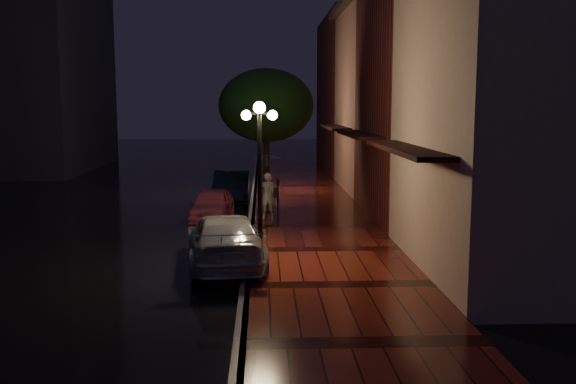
% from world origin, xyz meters
% --- Properties ---
extents(ground, '(120.00, 120.00, 0.00)m').
position_xyz_m(ground, '(0.00, 0.00, 0.00)').
color(ground, black).
rests_on(ground, ground).
extents(sidewalk, '(4.50, 60.00, 0.15)m').
position_xyz_m(sidewalk, '(2.25, 0.00, 0.07)').
color(sidewalk, '#42110B').
rests_on(sidewalk, ground).
extents(curb, '(0.25, 60.00, 0.15)m').
position_xyz_m(curb, '(0.00, 0.00, 0.07)').
color(curb, '#595451').
rests_on(curb, ground).
extents(storefront_near, '(5.00, 8.00, 8.50)m').
position_xyz_m(storefront_near, '(7.00, -6.00, 4.25)').
color(storefront_near, gray).
rests_on(storefront_near, ground).
extents(storefront_mid, '(5.00, 8.00, 11.00)m').
position_xyz_m(storefront_mid, '(7.00, 2.00, 5.50)').
color(storefront_mid, '#511914').
rests_on(storefront_mid, ground).
extents(storefront_far, '(5.00, 8.00, 9.00)m').
position_xyz_m(storefront_far, '(7.00, 10.00, 4.50)').
color(storefront_far, '#8C5951').
rests_on(storefront_far, ground).
extents(storefront_extra, '(5.00, 12.00, 10.00)m').
position_xyz_m(storefront_extra, '(7.00, 20.00, 5.00)').
color(storefront_extra, '#511914').
rests_on(storefront_extra, ground).
extents(streetlamp_near, '(0.96, 0.36, 4.31)m').
position_xyz_m(streetlamp_near, '(0.35, -5.00, 2.60)').
color(streetlamp_near, black).
rests_on(streetlamp_near, sidewalk).
extents(streetlamp_far, '(0.96, 0.36, 4.31)m').
position_xyz_m(streetlamp_far, '(0.35, 9.00, 2.60)').
color(streetlamp_far, black).
rests_on(streetlamp_far, sidewalk).
extents(street_tree, '(4.16, 4.16, 5.80)m').
position_xyz_m(street_tree, '(0.61, 5.99, 4.24)').
color(street_tree, black).
rests_on(street_tree, sidewalk).
extents(pink_car, '(1.68, 3.67, 1.22)m').
position_xyz_m(pink_car, '(-1.50, 1.97, 0.61)').
color(pink_car, '#D05568').
rests_on(pink_car, ground).
extents(navy_car, '(1.57, 4.43, 1.46)m').
position_xyz_m(navy_car, '(-0.96, 6.28, 0.73)').
color(navy_car, black).
rests_on(navy_car, ground).
extents(silver_car, '(2.56, 5.11, 1.43)m').
position_xyz_m(silver_car, '(-0.60, -5.07, 0.71)').
color(silver_car, '#9E9EA5').
rests_on(silver_car, ground).
extents(woman_with_umbrella, '(1.01, 1.03, 2.42)m').
position_xyz_m(woman_with_umbrella, '(0.60, 1.37, 1.75)').
color(woman_with_umbrella, white).
rests_on(woman_with_umbrella, sidewalk).
extents(parking_meter, '(0.16, 0.14, 1.49)m').
position_xyz_m(parking_meter, '(1.00, 1.65, 1.05)').
color(parking_meter, black).
rests_on(parking_meter, sidewalk).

